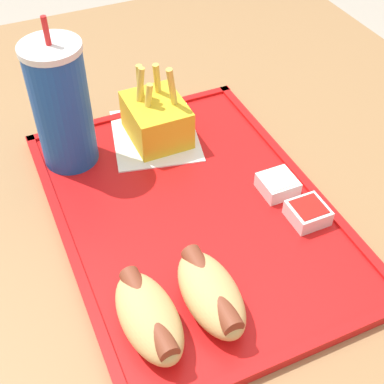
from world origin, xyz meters
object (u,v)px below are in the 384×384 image
fries_carton (156,119)px  sauce_cup_mayo (278,184)px  hot_dog_far (149,316)px  hot_dog_near (211,293)px  soda_cup (62,106)px  sauce_cup_ketchup (308,213)px

fries_carton → sauce_cup_mayo: fries_carton is taller
hot_dog_far → hot_dog_near: same height
soda_cup → hot_dog_near: soda_cup is taller
hot_dog_far → hot_dog_near: (-0.00, -0.07, 0.00)m
soda_cup → hot_dog_far: soda_cup is taller
hot_dog_near → sauce_cup_mayo: hot_dog_near is taller
hot_dog_far → fries_carton: bearing=-22.7°
hot_dog_far → sauce_cup_mayo: 0.26m
sauce_cup_mayo → sauce_cup_ketchup: 0.06m
soda_cup → fries_carton: (-0.00, -0.12, -0.05)m
fries_carton → sauce_cup_mayo: size_ratio=2.65×
soda_cup → fries_carton: size_ratio=1.78×
soda_cup → sauce_cup_ketchup: (-0.23, -0.23, -0.08)m
sauce_cup_ketchup → hot_dog_near: bearing=111.9°
hot_dog_far → sauce_cup_mayo: size_ratio=2.65×
fries_carton → sauce_cup_ketchup: bearing=-154.3°
fries_carton → sauce_cup_mayo: (-0.17, -0.10, -0.02)m
soda_cup → sauce_cup_ketchup: 0.34m
soda_cup → fries_carton: bearing=-92.0°
hot_dog_near → fries_carton: bearing=-10.4°
fries_carton → hot_dog_far: bearing=157.3°
hot_dog_near → sauce_cup_ketchup: size_ratio=2.61×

